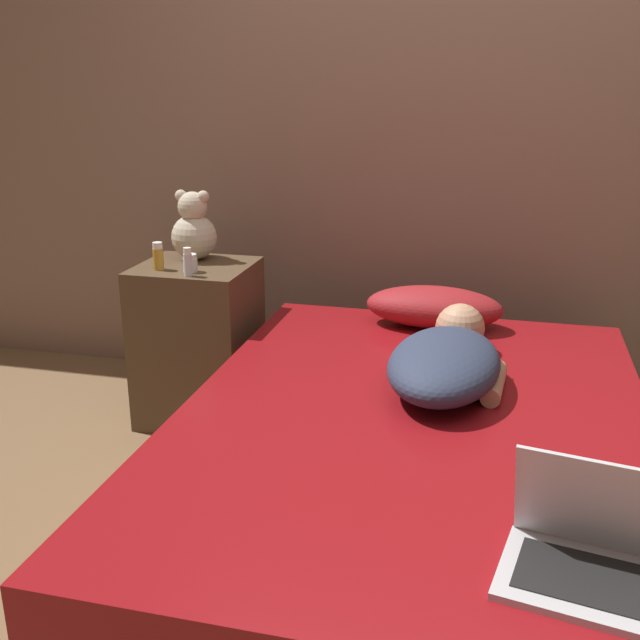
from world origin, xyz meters
TOP-DOWN VIEW (x-y plane):
  - ground_plane at (0.00, 0.00)m, footprint 12.00×12.00m
  - wall_back at (0.00, 1.26)m, footprint 8.00×0.06m
  - bed at (0.00, 0.00)m, footprint 1.38×1.96m
  - nightstand at (-0.97, 0.70)m, footprint 0.45×0.41m
  - pillow at (-0.03, 0.81)m, footprint 0.53×0.26m
  - person_lying at (0.07, 0.25)m, footprint 0.38×0.74m
  - laptop at (0.44, -0.65)m, footprint 0.39×0.30m
  - teddy_bear at (-1.01, 0.80)m, footprint 0.18×0.18m
  - bottle_amber at (-1.08, 0.61)m, footprint 0.04×0.04m
  - bottle_clear at (-0.93, 0.54)m, footprint 0.03×0.03m
  - bottle_white at (-0.94, 0.60)m, footprint 0.06×0.06m

SIDE VIEW (x-z plane):
  - ground_plane at x=0.00m, z-range 0.00..0.00m
  - bed at x=0.00m, z-range 0.00..0.45m
  - nightstand at x=-0.97m, z-range 0.00..0.66m
  - laptop at x=0.44m, z-range 0.38..0.63m
  - pillow at x=-0.03m, z-range 0.45..0.61m
  - person_lying at x=0.07m, z-range 0.45..0.62m
  - bottle_white at x=-0.94m, z-range 0.66..0.73m
  - bottle_amber at x=-1.08m, z-range 0.66..0.77m
  - bottle_clear at x=-0.93m, z-range 0.66..0.77m
  - teddy_bear at x=-1.01m, z-range 0.64..0.92m
  - wall_back at x=0.00m, z-range 0.00..2.60m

